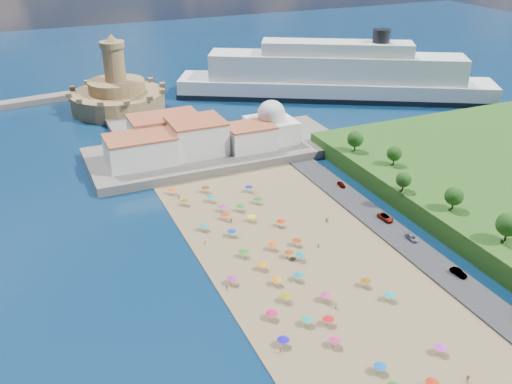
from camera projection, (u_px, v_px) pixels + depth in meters
name	position (u px, v px, depth m)	size (l,w,h in m)	color
ground	(282.00, 266.00, 139.29)	(700.00, 700.00, 0.00)	#071938
terrace	(218.00, 151.00, 202.20)	(90.00, 36.00, 3.00)	#59544C
jetty	(134.00, 129.00, 223.22)	(18.00, 70.00, 2.40)	#59544C
waterfront_buildings	(181.00, 138.00, 195.23)	(57.00, 29.00, 11.00)	silver
domed_building	(271.00, 125.00, 204.40)	(16.00, 16.00, 15.00)	silver
fortress	(117.00, 95.00, 245.45)	(40.00, 40.00, 32.40)	#A07C50
cruise_ship	(335.00, 78.00, 260.24)	(136.52, 88.22, 31.48)	black
beach_parasols	(298.00, 284.00, 128.73)	(32.19, 116.48, 2.20)	gray
beachgoers	(283.00, 270.00, 135.76)	(37.84, 99.11, 1.88)	tan
parked_cars	(417.00, 241.00, 146.96)	(2.75, 79.27, 1.45)	gray
hillside_trees	(475.00, 212.00, 142.76)	(14.93, 110.22, 7.57)	#382314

